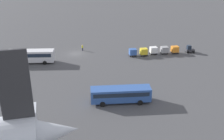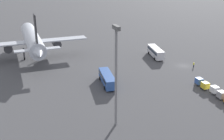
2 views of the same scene
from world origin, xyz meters
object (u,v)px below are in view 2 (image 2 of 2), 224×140
Objects in this scene: shuttle_bus_far at (107,78)px; cargo_cart_yellow at (205,85)px; worker_person at (194,65)px; cargo_cart_grey at (221,95)px; shuttle_bus_near at (156,52)px; cargo_cart_white at (215,90)px; airplane at (32,39)px; cargo_cart_blue at (199,81)px.

shuttle_bus_far is 5.72× the size of cargo_cart_yellow.
worker_person is (4.12, -30.98, -0.96)m from shuttle_bus_far.
cargo_cart_grey is at bearing 161.78° from worker_person.
shuttle_bus_near is 5.83× the size of cargo_cart_white.
airplane is 21.74× the size of cargo_cart_yellow.
airplane is at bearing 41.50° from cargo_cart_white.
airplane is 21.74× the size of cargo_cart_grey.
airplane is at bearing 60.29° from worker_person.
cargo_cart_yellow is at bearing -138.55° from airplane.
cargo_cart_white is 1.00× the size of cargo_cart_blue.
shuttle_bus_near is 15.49m from worker_person.
cargo_cart_white is (-19.18, 6.94, 0.32)m from worker_person.
shuttle_bus_near is at bearing -0.43° from cargo_cart_white.
shuttle_bus_far reaches higher than cargo_cart_grey.
cargo_cart_grey is 1.00× the size of cargo_cart_blue.
airplane is 59.97m from cargo_cart_yellow.
shuttle_bus_near is 5.83× the size of cargo_cart_grey.
shuttle_bus_near is at bearing -1.00° from cargo_cart_grey.
cargo_cart_yellow is at bearing 175.59° from cargo_cart_blue.
cargo_cart_white is (-15.07, -24.04, -0.64)m from shuttle_bus_far.
shuttle_bus_near is 6.91× the size of worker_person.
worker_person is 0.84× the size of cargo_cart_grey.
worker_person is at bearing -25.10° from cargo_cart_yellow.
cargo_cart_white is (-46.73, -41.34, -5.50)m from airplane.
shuttle_bus_near reaches higher than worker_person.
cargo_cart_white is at bearing -115.40° from shuttle_bus_far.
airplane is at bearing 81.47° from shuttle_bus_near.
shuttle_bus_near is 1.02× the size of shuttle_bus_far.
cargo_cart_blue is (3.05, -0.24, 0.00)m from cargo_cart_yellow.
cargo_cart_blue is at bearing -171.73° from shuttle_bus_near.
cargo_cart_yellow is (-43.67, -40.72, -5.50)m from airplane.
airplane is 55.89m from worker_person.
cargo_cart_yellow reaches higher than worker_person.
worker_person is at bearing -29.24° from cargo_cart_blue.
shuttle_bus_near is 27.01m from cargo_cart_blue.
airplane reaches higher than worker_person.
airplane is 44.01m from shuttle_bus_near.
cargo_cart_blue is at bearing -4.41° from cargo_cart_yellow.
shuttle_bus_near is 5.83× the size of cargo_cart_blue.
cargo_cart_yellow is (3.05, 0.62, 0.00)m from cargo_cart_white.
worker_person is 0.84× the size of cargo_cart_blue.
airplane is 3.73× the size of shuttle_bus_near.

